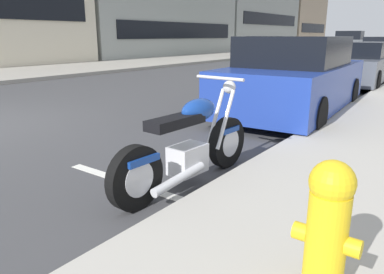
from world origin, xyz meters
TOP-DOWN VIEW (x-y plane):
  - sidewalk_far_curb at (12.00, 7.44)m, footprint 120.00×5.00m
  - parking_stall_stripe at (0.00, -4.34)m, footprint 0.12×2.20m
  - parked_motorcycle at (0.37, -4.70)m, footprint 2.08×0.62m
  - parked_car_near_corner at (4.58, -4.21)m, footprint 4.54×2.08m
  - parked_car_at_intersection at (9.99, -4.12)m, footprint 4.23×1.97m
  - crossing_truck at (30.00, 0.23)m, footprint 2.22×5.12m
  - car_opposite_curb at (20.96, 4.28)m, footprint 4.80×2.15m
  - fire_hydrant at (-0.71, -6.43)m, footprint 0.24×0.36m
  - townhouse_far_uphill at (47.24, 15.34)m, footprint 10.34×11.26m

SIDE VIEW (x-z plane):
  - parking_stall_stripe at x=0.00m, z-range 0.00..0.01m
  - sidewalk_far_curb at x=12.00m, z-range 0.00..0.14m
  - parked_motorcycle at x=0.37m, z-range -0.13..0.97m
  - fire_hydrant at x=-0.71m, z-range 0.16..0.95m
  - parked_car_at_intersection at x=9.99m, z-range -0.03..1.31m
  - car_opposite_curb at x=20.96m, z-range -0.05..1.44m
  - parked_car_near_corner at x=4.58m, z-range -0.05..1.47m
  - crossing_truck at x=30.00m, z-range -0.06..1.82m
  - townhouse_far_uphill at x=47.24m, z-range 0.00..11.06m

